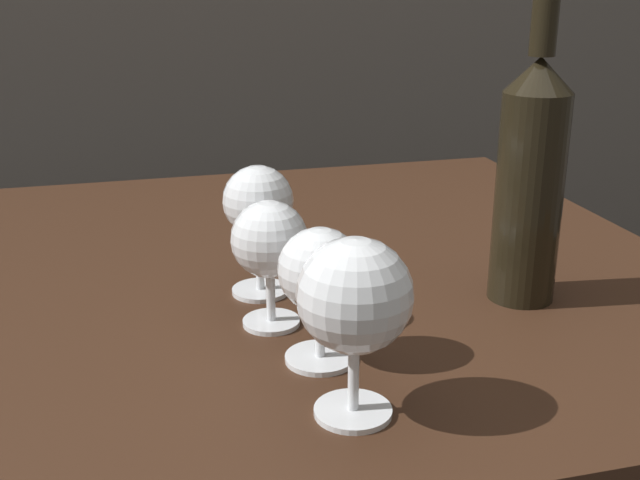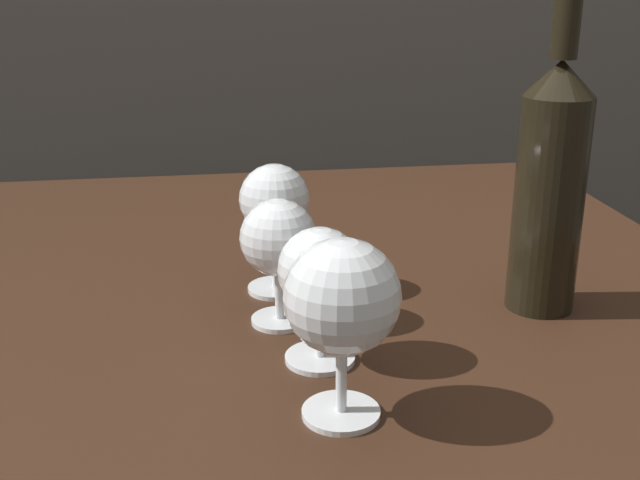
{
  "view_description": "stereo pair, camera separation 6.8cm",
  "coord_description": "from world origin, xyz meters",
  "px_view_note": "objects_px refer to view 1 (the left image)",
  "views": [
    {
      "loc": [
        -0.1,
        -0.85,
        1.05
      ],
      "look_at": [
        0.06,
        -0.23,
        0.83
      ],
      "focal_mm": 44.39,
      "sensor_mm": 36.0,
      "label": 1
    },
    {
      "loc": [
        -0.04,
        -0.87,
        1.05
      ],
      "look_at": [
        0.06,
        -0.23,
        0.83
      ],
      "focal_mm": 44.39,
      "sensor_mm": 36.0,
      "label": 2
    }
  ],
  "objects_px": {
    "wine_glass_chardonnay": "(320,274)",
    "wine_glass_cabernet": "(258,204)",
    "wine_glass_port": "(355,299)",
    "wine_glass_amber": "(269,242)",
    "wine_bottle": "(531,175)"
  },
  "relations": [
    {
      "from": "wine_glass_chardonnay",
      "to": "wine_glass_cabernet",
      "type": "distance_m",
      "value": 0.17
    },
    {
      "from": "wine_glass_amber",
      "to": "wine_glass_cabernet",
      "type": "distance_m",
      "value": 0.08
    },
    {
      "from": "wine_glass_chardonnay",
      "to": "wine_glass_cabernet",
      "type": "relative_size",
      "value": 0.89
    },
    {
      "from": "wine_glass_amber",
      "to": "wine_glass_cabernet",
      "type": "relative_size",
      "value": 0.9
    },
    {
      "from": "wine_glass_chardonnay",
      "to": "wine_glass_cabernet",
      "type": "xyz_separation_m",
      "value": [
        -0.02,
        0.17,
        0.02
      ]
    },
    {
      "from": "wine_bottle",
      "to": "wine_glass_port",
      "type": "bearing_deg",
      "value": -143.77
    },
    {
      "from": "wine_glass_port",
      "to": "wine_glass_amber",
      "type": "distance_m",
      "value": 0.18
    },
    {
      "from": "wine_glass_port",
      "to": "wine_glass_cabernet",
      "type": "bearing_deg",
      "value": 95.82
    },
    {
      "from": "wine_glass_amber",
      "to": "wine_bottle",
      "type": "relative_size",
      "value": 0.37
    },
    {
      "from": "wine_glass_amber",
      "to": "wine_glass_cabernet",
      "type": "bearing_deg",
      "value": 87.0
    },
    {
      "from": "wine_glass_port",
      "to": "wine_bottle",
      "type": "xyz_separation_m",
      "value": [
        0.24,
        0.18,
        0.04
      ]
    },
    {
      "from": "wine_glass_cabernet",
      "to": "wine_bottle",
      "type": "height_order",
      "value": "wine_bottle"
    },
    {
      "from": "wine_glass_amber",
      "to": "wine_bottle",
      "type": "distance_m",
      "value": 0.28
    },
    {
      "from": "wine_glass_amber",
      "to": "wine_glass_cabernet",
      "type": "xyz_separation_m",
      "value": [
        0.0,
        0.08,
        0.01
      ]
    },
    {
      "from": "wine_glass_port",
      "to": "wine_glass_chardonnay",
      "type": "height_order",
      "value": "wine_glass_port"
    }
  ]
}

